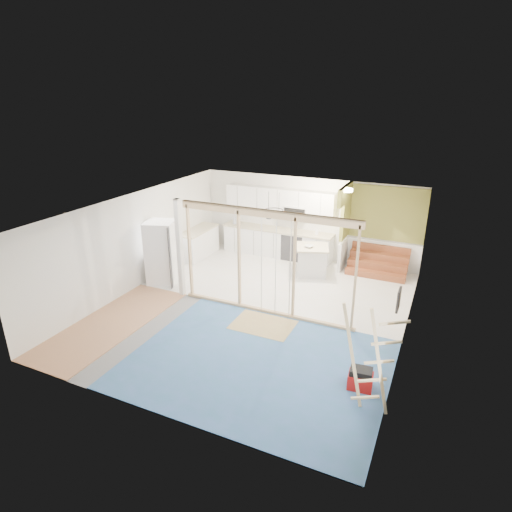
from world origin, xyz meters
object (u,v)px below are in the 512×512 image
at_px(toolbox, 360,379).
at_px(ladder, 369,361).
at_px(island, 312,261).
at_px(fridge, 162,253).

distance_m(toolbox, ladder, 0.99).
xyz_separation_m(island, toolbox, (2.40, -4.61, -0.24)).
xyz_separation_m(fridge, island, (3.63, 2.25, -0.45)).
height_order(island, toolbox, island).
bearing_deg(ladder, toolbox, 93.19).
distance_m(fridge, ladder, 6.86).
height_order(fridge, island, fridge).
bearing_deg(fridge, ladder, -44.84).
xyz_separation_m(fridge, ladder, (6.21, -2.92, 0.10)).
bearing_deg(island, ladder, -83.07).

